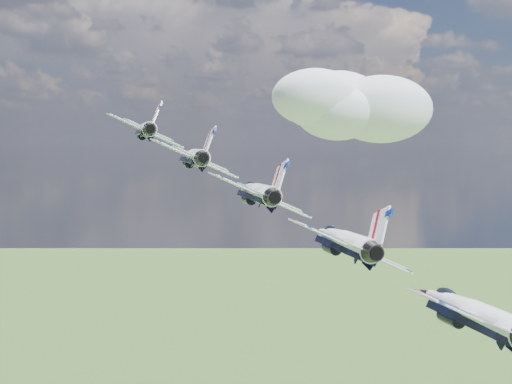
% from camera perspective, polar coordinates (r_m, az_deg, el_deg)
% --- Properties ---
extents(cloud_far, '(64.87, 50.97, 25.49)m').
position_cam_1_polar(cloud_far, '(296.35, 7.81, 7.07)').
color(cloud_far, white).
extents(jet_0, '(15.59, 17.42, 7.91)m').
position_cam_1_polar(jet_0, '(91.32, -8.84, 4.93)').
color(jet_0, white).
extents(jet_1, '(15.59, 17.42, 7.91)m').
position_cam_1_polar(jet_1, '(79.58, -5.05, 2.83)').
color(jet_1, white).
extents(jet_2, '(15.59, 17.42, 7.91)m').
position_cam_1_polar(jet_2, '(68.45, 0.00, 0.00)').
color(jet_2, white).
extents(jet_3, '(15.59, 17.42, 7.91)m').
position_cam_1_polar(jet_3, '(58.28, 6.91, -3.86)').
color(jet_3, white).
extents(jet_4, '(15.59, 17.42, 7.91)m').
position_cam_1_polar(jet_4, '(49.66, 16.57, -9.10)').
color(jet_4, white).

